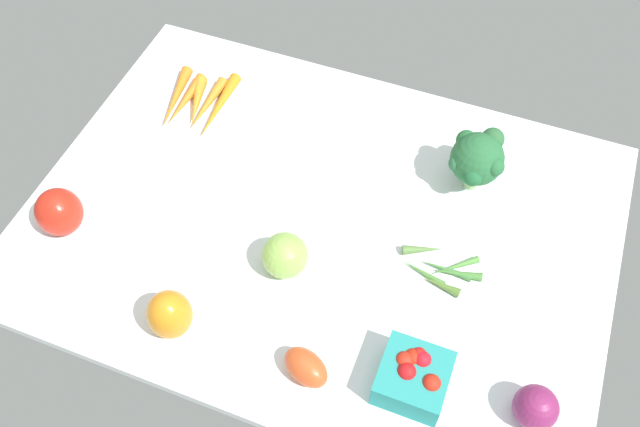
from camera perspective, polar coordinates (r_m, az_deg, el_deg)
The scene contains 10 objects.
tablecloth at distance 125.53cm, azimuth -0.00°, elevation -0.79°, with size 104.00×76.00×2.00cm, color white.
broccoli_head at distance 126.91cm, azimuth 12.86°, elevation 4.45°, with size 9.91×11.42×12.25cm.
heirloom_tomato_green at distance 116.03cm, azimuth -2.93°, elevation -3.48°, with size 7.92×7.92×7.92cm, color #8EBD51.
roma_tomato at distance 108.32cm, azimuth -1.17°, elevation -12.57°, with size 7.85×4.99×4.99cm, color #D95225.
berry_basket at distance 107.91cm, azimuth 7.73°, elevation -13.14°, with size 10.38×10.38×6.71cm.
carrot_bunch at distance 144.07cm, azimuth -10.14°, elevation 9.02°, with size 13.54×18.32×2.67cm.
red_onion_center at distance 109.72cm, azimuth 17.38°, elevation -15.04°, with size 6.78×6.78×6.78cm, color #812458.
bell_pepper_orange at distance 112.26cm, azimuth -12.31°, elevation -8.14°, with size 7.21×7.21×9.21cm, color orange.
okra_pile at distance 120.14cm, azimuth 9.89°, elevation -4.44°, with size 14.65×9.39×1.79cm.
bell_pepper_red at distance 128.53cm, azimuth -20.75°, elevation 0.13°, with size 8.14×8.14×9.03cm, color red.
Camera 1 is at (-25.57, 66.58, 104.30)cm, focal length 38.75 mm.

